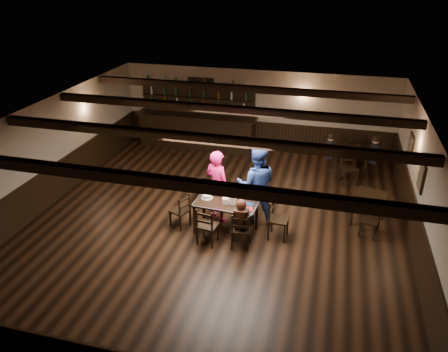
% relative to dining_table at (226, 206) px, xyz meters
% --- Properties ---
extents(ground, '(10.00, 10.00, 0.00)m').
position_rel_dining_table_xyz_m(ground, '(-0.31, 0.24, -0.66)').
color(ground, black).
rests_on(ground, ground).
extents(room_shell, '(9.02, 10.02, 2.71)m').
position_rel_dining_table_xyz_m(room_shell, '(-0.30, 0.27, 1.08)').
color(room_shell, '#BCB19B').
rests_on(room_shell, ground).
extents(dining_table, '(1.50, 0.82, 0.75)m').
position_rel_dining_table_xyz_m(dining_table, '(0.00, 0.00, 0.00)').
color(dining_table, black).
rests_on(dining_table, ground).
extents(chair_near_left, '(0.48, 0.46, 0.91)m').
position_rel_dining_table_xyz_m(chair_near_left, '(-0.28, -0.65, -0.13)').
color(chair_near_left, black).
rests_on(chair_near_left, ground).
extents(chair_near_right, '(0.45, 0.44, 0.88)m').
position_rel_dining_table_xyz_m(chair_near_right, '(0.49, -0.60, -0.15)').
color(chair_near_right, black).
rests_on(chair_near_right, ground).
extents(chair_end_left, '(0.51, 0.52, 0.86)m').
position_rel_dining_table_xyz_m(chair_end_left, '(-1.04, -0.10, -0.16)').
color(chair_end_left, black).
rests_on(chair_end_left, ground).
extents(chair_end_right, '(0.45, 0.47, 0.96)m').
position_rel_dining_table_xyz_m(chair_end_right, '(1.15, 0.05, -0.10)').
color(chair_end_right, black).
rests_on(chair_end_right, ground).
extents(chair_far_pushed, '(0.50, 0.50, 0.78)m').
position_rel_dining_table_xyz_m(chair_far_pushed, '(-0.91, 1.17, -0.20)').
color(chair_far_pushed, black).
rests_on(chair_far_pushed, ground).
extents(woman_pink, '(0.79, 0.68, 1.83)m').
position_rel_dining_table_xyz_m(woman_pink, '(-0.33, 0.47, 0.25)').
color(woman_pink, '#E71896').
rests_on(woman_pink, ground).
extents(man_blue, '(1.08, 0.91, 1.98)m').
position_rel_dining_table_xyz_m(man_blue, '(0.59, 0.64, 0.33)').
color(man_blue, navy).
rests_on(man_blue, ground).
extents(seated_person, '(0.31, 0.47, 0.77)m').
position_rel_dining_table_xyz_m(seated_person, '(0.48, -0.54, 0.14)').
color(seated_person, black).
rests_on(seated_person, ground).
extents(cake, '(0.28, 0.28, 0.09)m').
position_rel_dining_table_xyz_m(cake, '(-0.49, 0.13, 0.13)').
color(cake, white).
rests_on(cake, dining_table).
extents(plate_stack_a, '(0.15, 0.15, 0.14)m').
position_rel_dining_table_xyz_m(plate_stack_a, '(-0.00, -0.02, 0.16)').
color(plate_stack_a, white).
rests_on(plate_stack_a, dining_table).
extents(plate_stack_b, '(0.17, 0.17, 0.19)m').
position_rel_dining_table_xyz_m(plate_stack_b, '(0.16, 0.02, 0.19)').
color(plate_stack_b, white).
rests_on(plate_stack_b, dining_table).
extents(tea_light, '(0.04, 0.04, 0.06)m').
position_rel_dining_table_xyz_m(tea_light, '(0.04, 0.07, 0.12)').
color(tea_light, '#A5A8AD').
rests_on(tea_light, dining_table).
extents(salt_shaker, '(0.04, 0.04, 0.10)m').
position_rel_dining_table_xyz_m(salt_shaker, '(0.39, -0.06, 0.14)').
color(salt_shaker, silver).
rests_on(salt_shaker, dining_table).
extents(pepper_shaker, '(0.04, 0.04, 0.09)m').
position_rel_dining_table_xyz_m(pepper_shaker, '(0.43, -0.07, 0.14)').
color(pepper_shaker, '#A5A8AD').
rests_on(pepper_shaker, dining_table).
extents(drink_glass, '(0.08, 0.08, 0.13)m').
position_rel_dining_table_xyz_m(drink_glass, '(0.36, 0.14, 0.16)').
color(drink_glass, silver).
rests_on(drink_glass, dining_table).
extents(menu_red, '(0.34, 0.28, 0.00)m').
position_rel_dining_table_xyz_m(menu_red, '(0.52, -0.15, 0.09)').
color(menu_red, maroon).
rests_on(menu_red, dining_table).
extents(menu_blue, '(0.29, 0.24, 0.00)m').
position_rel_dining_table_xyz_m(menu_blue, '(0.50, 0.09, 0.09)').
color(menu_blue, navy).
rests_on(menu_blue, dining_table).
extents(bar_counter, '(4.13, 0.70, 2.20)m').
position_rel_dining_table_xyz_m(bar_counter, '(-2.30, 4.95, 0.07)').
color(bar_counter, black).
rests_on(bar_counter, ground).
extents(back_table_a, '(0.91, 0.91, 0.75)m').
position_rel_dining_table_xyz_m(back_table_a, '(3.26, 1.25, -0.02)').
color(back_table_a, black).
rests_on(back_table_a, ground).
extents(back_table_b, '(1.14, 1.14, 0.75)m').
position_rel_dining_table_xyz_m(back_table_b, '(2.79, 4.02, -0.01)').
color(back_table_b, black).
rests_on(back_table_b, ground).
extents(bg_patron_left, '(0.23, 0.36, 0.73)m').
position_rel_dining_table_xyz_m(bg_patron_left, '(2.19, 4.04, 0.17)').
color(bg_patron_left, black).
rests_on(bg_patron_left, ground).
extents(bg_patron_right, '(0.29, 0.42, 0.80)m').
position_rel_dining_table_xyz_m(bg_patron_right, '(3.45, 4.02, 0.21)').
color(bg_patron_right, black).
rests_on(bg_patron_right, ground).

